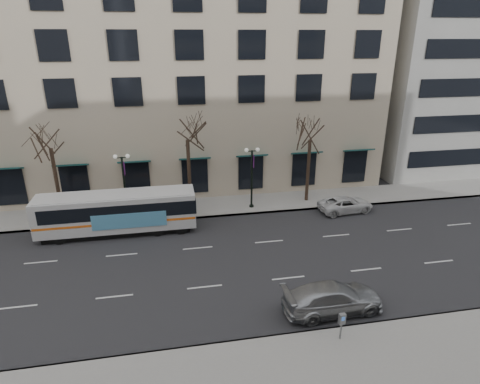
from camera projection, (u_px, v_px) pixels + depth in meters
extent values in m
plane|color=black|center=(201.00, 266.00, 25.12)|extent=(160.00, 160.00, 0.00)
cube|color=gray|center=(249.00, 204.00, 34.19)|extent=(80.00, 4.00, 0.15)
cube|color=#C1B093|center=(157.00, 51.00, 39.63)|extent=(40.00, 20.00, 24.00)
cylinder|color=black|center=(57.00, 185.00, 30.43)|extent=(0.28, 0.28, 5.74)
cylinder|color=black|center=(189.00, 176.00, 32.09)|extent=(0.28, 0.28, 5.95)
cylinder|color=black|center=(308.00, 172.00, 33.89)|extent=(0.28, 0.28, 5.46)
cylinder|color=black|center=(125.00, 188.00, 30.86)|extent=(0.16, 0.16, 5.00)
cylinder|color=black|center=(128.00, 216.00, 31.72)|extent=(0.36, 0.36, 0.30)
cube|color=black|center=(122.00, 158.00, 29.97)|extent=(0.90, 0.06, 0.06)
sphere|color=silver|center=(115.00, 157.00, 29.86)|extent=(0.32, 0.32, 0.32)
sphere|color=silver|center=(128.00, 156.00, 30.01)|extent=(0.32, 0.32, 0.32)
cube|color=#5A1A64|center=(124.00, 168.00, 30.30)|extent=(0.04, 0.45, 1.00)
cylinder|color=black|center=(252.00, 180.00, 32.57)|extent=(0.16, 0.16, 5.00)
cylinder|color=black|center=(251.00, 207.00, 33.43)|extent=(0.36, 0.36, 0.30)
cube|color=black|center=(252.00, 151.00, 31.68)|extent=(0.90, 0.06, 0.06)
sphere|color=silver|center=(246.00, 150.00, 31.56)|extent=(0.32, 0.32, 0.32)
sphere|color=silver|center=(258.00, 150.00, 31.72)|extent=(0.32, 0.32, 0.32)
cube|color=#5A1A64|center=(253.00, 161.00, 32.01)|extent=(0.04, 0.45, 1.00)
cube|color=silver|center=(117.00, 211.00, 28.81)|extent=(11.12, 2.43, 2.55)
cube|color=black|center=(119.00, 229.00, 29.33)|extent=(10.23, 2.14, 0.42)
cube|color=black|center=(120.00, 206.00, 28.71)|extent=(10.67, 2.47, 1.02)
cube|color=orange|center=(118.00, 217.00, 28.97)|extent=(11.01, 2.46, 0.17)
cube|color=#4F97C1|center=(129.00, 221.00, 27.93)|extent=(5.09, 0.07, 1.11)
cube|color=silver|center=(115.00, 194.00, 28.33)|extent=(10.56, 2.19, 0.07)
cylinder|color=black|center=(59.00, 238.00, 27.61)|extent=(0.93, 0.26, 0.93)
cylinder|color=black|center=(66.00, 225.00, 29.56)|extent=(0.93, 0.26, 0.93)
cylinder|color=black|center=(158.00, 230.00, 28.76)|extent=(0.93, 0.26, 0.93)
cylinder|color=black|center=(158.00, 217.00, 30.71)|extent=(0.93, 0.26, 0.93)
cylinder|color=black|center=(181.00, 228.00, 29.05)|extent=(0.93, 0.26, 0.93)
cylinder|color=black|center=(180.00, 216.00, 30.99)|extent=(0.93, 0.26, 0.93)
imported|color=#A0A3A7|center=(333.00, 298.00, 20.78)|extent=(5.41, 2.39, 1.54)
imported|color=silver|center=(346.00, 204.00, 32.69)|extent=(4.65, 2.48, 1.24)
cylinder|color=gray|center=(341.00, 330.00, 18.72)|extent=(0.09, 0.09, 0.97)
cube|color=gray|center=(342.00, 319.00, 18.49)|extent=(0.31, 0.21, 0.54)
cube|color=blue|center=(343.00, 319.00, 18.37)|extent=(0.15, 0.03, 0.19)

